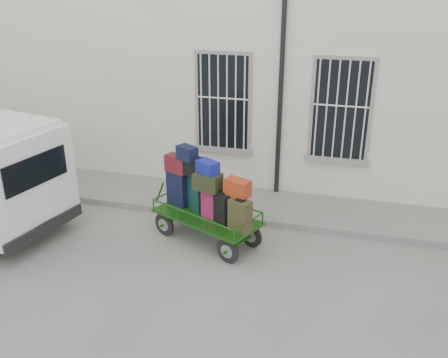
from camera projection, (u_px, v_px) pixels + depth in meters
ground at (203, 252)px, 9.79m from camera, size 80.00×80.00×0.00m
building at (262, 54)px, 13.50m from camera, size 24.00×5.15×6.00m
sidewalk at (231, 202)px, 11.71m from camera, size 24.00×1.70×0.15m
luggage_cart at (205, 197)px, 9.89m from camera, size 2.55×1.77×1.93m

